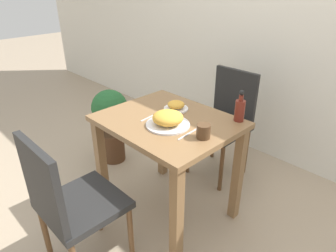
{
  "coord_description": "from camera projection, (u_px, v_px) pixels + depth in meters",
  "views": [
    {
      "loc": [
        1.25,
        -1.23,
        1.6
      ],
      "look_at": [
        0.0,
        0.0,
        0.72
      ],
      "focal_mm": 32.0,
      "sensor_mm": 36.0,
      "label": 1
    }
  ],
  "objects": [
    {
      "name": "food_plate",
      "position": [
        168.0,
        119.0,
        1.84
      ],
      "size": [
        0.27,
        0.27,
        0.09
      ],
      "color": "white",
      "rests_on": "dining_table"
    },
    {
      "name": "drink_cup",
      "position": [
        203.0,
        131.0,
        1.7
      ],
      "size": [
        0.08,
        0.08,
        0.08
      ],
      "color": "#4C331E",
      "rests_on": "dining_table"
    },
    {
      "name": "fork_utensil",
      "position": [
        150.0,
        117.0,
        1.96
      ],
      "size": [
        0.02,
        0.17,
        0.0
      ],
      "rotation": [
        0.0,
        0.0,
        1.67
      ],
      "color": "silver",
      "rests_on": "dining_table"
    },
    {
      "name": "sauce_bottle",
      "position": [
        240.0,
        109.0,
        1.89
      ],
      "size": [
        0.06,
        0.06,
        0.21
      ],
      "color": "maroon",
      "rests_on": "dining_table"
    },
    {
      "name": "ground_plane",
      "position": [
        168.0,
        209.0,
        2.29
      ],
      "size": [
        16.0,
        16.0,
        0.0
      ],
      "primitive_type": "plane",
      "color": "tan"
    },
    {
      "name": "chair_near",
      "position": [
        68.0,
        201.0,
        1.6
      ],
      "size": [
        0.42,
        0.42,
        0.91
      ],
      "rotation": [
        0.0,
        0.0,
        3.14
      ],
      "color": "black",
      "rests_on": "ground_plane"
    },
    {
      "name": "potted_plant_left",
      "position": [
        111.0,
        119.0,
        2.72
      ],
      "size": [
        0.32,
        0.32,
        0.7
      ],
      "color": "#51331E",
      "rests_on": "ground_plane"
    },
    {
      "name": "spoon_utensil",
      "position": [
        188.0,
        134.0,
        1.75
      ],
      "size": [
        0.02,
        0.18,
        0.0
      ],
      "rotation": [
        0.0,
        0.0,
        1.64
      ],
      "color": "silver",
      "rests_on": "dining_table"
    },
    {
      "name": "wall_back",
      "position": [
        278.0,
        15.0,
        2.5
      ],
      "size": [
        8.0,
        0.05,
        2.6
      ],
      "color": "silver",
      "rests_on": "ground_plane"
    },
    {
      "name": "side_plate",
      "position": [
        176.0,
        106.0,
        2.07
      ],
      "size": [
        0.17,
        0.17,
        0.06
      ],
      "color": "white",
      "rests_on": "dining_table"
    },
    {
      "name": "chair_far",
      "position": [
        225.0,
        117.0,
        2.54
      ],
      "size": [
        0.42,
        0.42,
        0.91
      ],
      "color": "black",
      "rests_on": "ground_plane"
    },
    {
      "name": "dining_table",
      "position": [
        168.0,
        138.0,
        2.0
      ],
      "size": [
        0.86,
        0.71,
        0.77
      ],
      "color": "olive",
      "rests_on": "ground_plane"
    }
  ]
}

